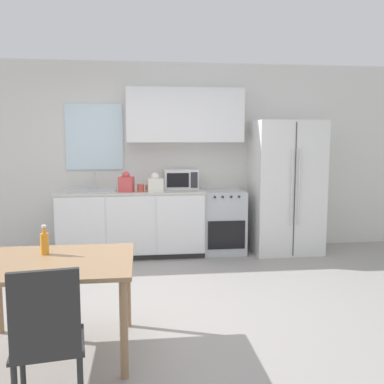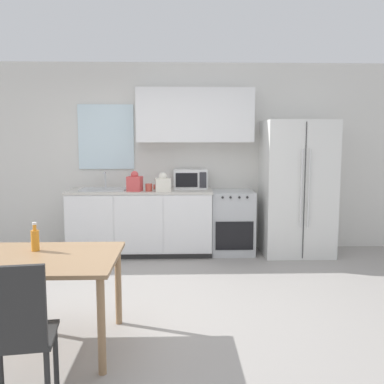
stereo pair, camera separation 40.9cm
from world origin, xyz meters
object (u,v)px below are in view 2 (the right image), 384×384
Objects in this scene: oven_range at (232,222)px; coffee_mug at (150,187)px; microwave at (190,179)px; dining_table at (41,268)px; dining_chair_near at (16,328)px; drink_bottle at (35,239)px; refrigerator at (297,188)px.

oven_range is 1.28m from coffee_mug.
dining_table is (-1.23, -2.85, -0.42)m from microwave.
drink_bottle is (-0.22, 1.03, 0.28)m from dining_chair_near.
coffee_mug is (-2.05, -0.14, 0.03)m from refrigerator.
dining_table is 5.08× the size of drink_bottle.
coffee_mug is 3.46m from dining_chair_near.
oven_range is 3.97m from dining_chair_near.
drink_bottle is (-1.91, -2.57, 0.37)m from oven_range.
refrigerator is 2.05m from coffee_mug.
refrigerator reaches higher than oven_range.
drink_bottle is at bearing -126.57° from oven_range.
refrigerator reaches higher than drink_bottle.
refrigerator is 4.39m from dining_chair_near.
dining_chair_near is at bearing -81.43° from dining_table.
refrigerator is at bearing 41.73° from drink_bottle.
microwave is at bearing 66.75° from dining_table.
coffee_mug is 0.14× the size of dining_chair_near.
drink_bottle reaches higher than oven_range.
dining_table is at bearing -113.25° from microwave.
coffee_mug reaches higher than dining_table.
refrigerator reaches higher than dining_chair_near.
oven_range is 0.85m from microwave.
drink_bottle is at bearing -116.27° from microwave.
microwave is 3.13m from dining_table.
refrigerator is 1.59× the size of dining_table.
microwave is at bearing 170.25° from oven_range.
dining_chair_near reaches higher than oven_range.
oven_range is at bearing 56.51° from dining_chair_near.
refrigerator reaches higher than dining_table.
coffee_mug is at bearing -176.08° from refrigerator.
dining_chair_near is at bearing -106.54° from microwave.
coffee_mug is (-0.56, -0.31, -0.08)m from microwave.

